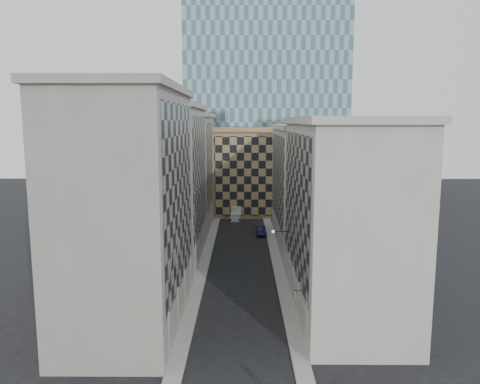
{
  "coord_description": "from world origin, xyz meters",
  "views": [
    {
      "loc": [
        0.33,
        -34.73,
        20.3
      ],
      "look_at": [
        0.01,
        12.48,
        13.1
      ],
      "focal_mm": 35.0,
      "sensor_mm": 36.0,
      "label": 1
    }
  ],
  "objects": [
    {
      "name": "tan_block",
      "position": [
        2.0,
        67.9,
        9.44
      ],
      "size": [
        16.8,
        14.8,
        18.8
      ],
      "color": "#A38056",
      "rests_on": "ground"
    },
    {
      "name": "sidewalk_west",
      "position": [
        -5.25,
        30.0,
        0.07
      ],
      "size": [
        1.5,
        100.0,
        0.15
      ],
      "primitive_type": "cube",
      "color": "gray",
      "rests_on": "ground"
    },
    {
      "name": "shop_sign",
      "position": [
        5.42,
        8.04,
        3.83
      ],
      "size": [
        0.86,
        0.75,
        0.84
      ],
      "rotation": [
        0.0,
        0.0,
        -0.21
      ],
      "color": "black",
      "rests_on": "ground"
    },
    {
      "name": "bldg_right_b",
      "position": [
        10.89,
        42.0,
        9.85
      ],
      "size": [
        10.8,
        28.8,
        19.7
      ],
      "color": "#B5B0A6",
      "rests_on": "ground"
    },
    {
      "name": "sidewalk_east",
      "position": [
        5.25,
        30.0,
        0.07
      ],
      "size": [
        1.5,
        100.0,
        0.15
      ],
      "primitive_type": "cube",
      "color": "gray",
      "rests_on": "ground"
    },
    {
      "name": "bldg_right_a",
      "position": [
        10.88,
        15.0,
        10.32
      ],
      "size": [
        10.8,
        26.8,
        20.7
      ],
      "color": "#B5B0A6",
      "rests_on": "ground"
    },
    {
      "name": "bldg_left_c",
      "position": [
        -10.88,
        55.0,
        10.83
      ],
      "size": [
        10.8,
        22.8,
        21.7
      ],
      "color": "gray",
      "rests_on": "ground"
    },
    {
      "name": "box_truck",
      "position": [
        -1.11,
        60.72,
        1.2
      ],
      "size": [
        2.39,
        5.14,
        2.75
      ],
      "rotation": [
        0.0,
        0.0,
        -0.07
      ],
      "color": "silver",
      "rests_on": "ground"
    },
    {
      "name": "flagpoles_left",
      "position": [
        -5.9,
        6.0,
        8.0
      ],
      "size": [
        0.1,
        6.33,
        2.33
      ],
      "color": "gray",
      "rests_on": "ground"
    },
    {
      "name": "bldg_left_b",
      "position": [
        -10.88,
        33.0,
        11.32
      ],
      "size": [
        10.8,
        22.8,
        22.7
      ],
      "color": "gray",
      "rests_on": "ground"
    },
    {
      "name": "church_tower",
      "position": [
        0.0,
        82.0,
        26.95
      ],
      "size": [
        7.2,
        7.2,
        51.5
      ],
      "color": "#2A2420",
      "rests_on": "ground"
    },
    {
      "name": "ground",
      "position": [
        0.0,
        0.0,
        0.0
      ],
      "size": [
        260.0,
        260.0,
        0.0
      ],
      "primitive_type": "plane",
      "color": "black",
      "rests_on": "ground"
    },
    {
      "name": "bracket_lamp",
      "position": [
        4.38,
        24.0,
        6.2
      ],
      "size": [
        1.98,
        0.36,
        0.36
      ],
      "color": "black",
      "rests_on": "ground"
    },
    {
      "name": "dark_car",
      "position": [
        3.5,
        47.16,
        0.76
      ],
      "size": [
        1.71,
        4.65,
        1.52
      ],
      "primitive_type": "imported",
      "rotation": [
        0.0,
        0.0,
        0.02
      ],
      "color": "#0E1035",
      "rests_on": "ground"
    },
    {
      "name": "bldg_left_a",
      "position": [
        -10.88,
        11.0,
        11.82
      ],
      "size": [
        10.8,
        22.8,
        23.7
      ],
      "color": "gray",
      "rests_on": "ground"
    }
  ]
}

